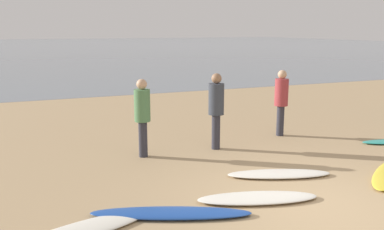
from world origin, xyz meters
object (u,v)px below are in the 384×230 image
person_1 (142,111)px  person_2 (216,105)px  surfboard_1 (83,230)px  surfboard_3 (258,198)px  surfboard_4 (279,174)px  surfboard_2 (171,213)px  person_3 (281,97)px

person_1 → person_2: bearing=44.6°
person_2 → surfboard_1: bearing=-143.1°
surfboard_3 → surfboard_4: 1.30m
surfboard_1 → surfboard_2: (1.31, 0.02, 0.01)m
surfboard_1 → person_2: (3.48, 3.01, 1.01)m
person_1 → person_3: (3.84, 0.43, 0.00)m
surfboard_1 → person_2: bearing=26.6°
person_1 → person_2: (1.74, -0.06, 0.03)m
surfboard_2 → person_1: size_ratio=1.42×
surfboard_2 → surfboard_3: 1.51m
surfboard_4 → person_3: bearing=74.9°
surfboard_3 → surfboard_4: (0.98, 0.85, 0.00)m
person_2 → surfboard_3: bearing=-106.5°
person_1 → surfboard_2: bearing=-51.5°
surfboard_4 → surfboard_3: bearing=-120.1°
person_1 → surfboard_3: bearing=-24.0°
surfboard_1 → surfboard_2: 1.31m
surfboard_1 → surfboard_3: size_ratio=1.05×
surfboard_4 → person_2: 2.38m
surfboard_2 → person_3: bearing=61.3°
surfboard_1 → surfboard_3: (2.82, 0.02, 0.01)m
surfboard_2 → person_2: size_ratio=1.38×
surfboard_1 → person_3: person_3 is taller
surfboard_1 → person_1: bearing=46.1°
person_1 → person_3: size_ratio=1.00×
surfboard_3 → person_3: 4.55m
surfboard_2 → person_1: (0.43, 3.05, 0.97)m
surfboard_1 → surfboard_4: bearing=-1.4°
surfboard_2 → person_2: person_2 is taller
surfboard_3 → surfboard_2: bearing=-163.2°
surfboard_4 → person_1: (-2.06, 2.20, 0.97)m
surfboard_4 → surfboard_1: bearing=-148.1°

